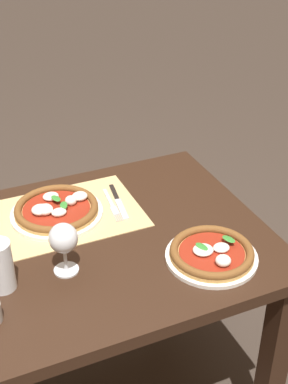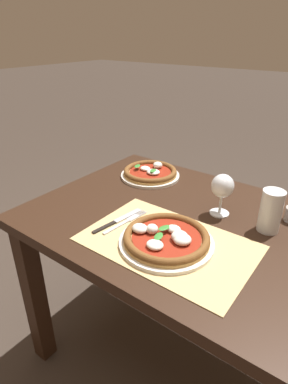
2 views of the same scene
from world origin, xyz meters
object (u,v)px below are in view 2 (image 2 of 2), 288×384
at_px(pizza_far, 150,173).
at_px(pint_glass, 271,212).
at_px(pizza_near, 166,238).
at_px(knife, 118,221).
at_px(wine_glass, 222,188).
at_px(fork, 126,222).

relative_size(pizza_far, pint_glass, 1.83).
xyz_separation_m(pizza_near, knife, (-0.21, 0.01, -0.02)).
relative_size(pizza_near, wine_glass, 1.91).
relative_size(pizza_near, fork, 1.47).
xyz_separation_m(pizza_far, wine_glass, (0.40, -0.12, 0.09)).
bearing_deg(fork, pint_glass, 31.80).
bearing_deg(pizza_near, pizza_far, 131.25).
height_order(pizza_far, wine_glass, wine_glass).
height_order(pizza_far, knife, pizza_far).
bearing_deg(fork, wine_glass, 47.59).
distance_m(pint_glass, fork, 0.48).
bearing_deg(pint_glass, pizza_near, -129.52).
xyz_separation_m(pizza_far, fork, (0.16, -0.37, -0.01)).
distance_m(wine_glass, fork, 0.36).
relative_size(wine_glass, knife, 0.72).
bearing_deg(pizza_far, wine_glass, -16.59).
xyz_separation_m(pizza_near, pint_glass, (0.22, 0.27, 0.05)).
bearing_deg(pizza_far, pint_glass, -11.91).
bearing_deg(fork, knife, -157.77).
relative_size(wine_glass, pint_glass, 1.07).
distance_m(pizza_near, knife, 0.21).
height_order(pizza_near, wine_glass, wine_glass).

